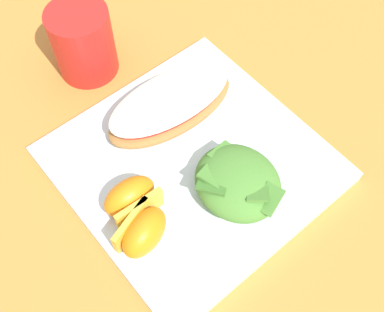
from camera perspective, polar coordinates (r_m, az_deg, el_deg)
The scene contains 7 objects.
ground at distance 0.57m, azimuth 0.00°, elevation -1.35°, with size 3.00×3.00×0.00m, color #C67A33.
white_plate at distance 0.56m, azimuth 0.00°, elevation -0.94°, with size 0.28×0.28×0.02m, color silver.
cheesy_pizza_bread at distance 0.58m, azimuth -2.61°, elevation 6.16°, with size 0.09×0.17×0.04m.
green_salad_pile at distance 0.52m, azimuth 5.52°, elevation -3.17°, with size 0.10×0.09×0.04m.
orange_wedge_front at distance 0.51m, azimuth -7.17°, elevation -5.25°, with size 0.04×0.06×0.04m.
orange_wedge_middle at distance 0.50m, azimuth -5.93°, elevation -9.01°, with size 0.05×0.07×0.04m.
drinking_red_cup at distance 0.64m, azimuth -12.97°, elevation 13.20°, with size 0.08×0.08×0.09m, color red.
Camera 1 is at (0.21, -0.18, 0.49)m, focal length 44.36 mm.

